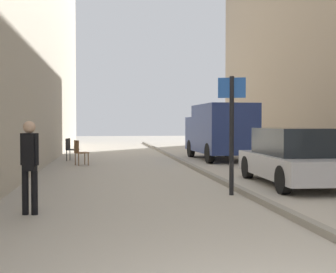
# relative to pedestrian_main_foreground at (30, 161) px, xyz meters

# --- Properties ---
(ground_plane) EXTENTS (80.00, 80.00, 0.00)m
(ground_plane) POSITION_rel_pedestrian_main_foreground_xyz_m (2.76, 6.97, -0.93)
(ground_plane) COLOR #A8A093
(kerb_strip) EXTENTS (0.16, 40.00, 0.12)m
(kerb_strip) POSITION_rel_pedestrian_main_foreground_xyz_m (4.34, 6.97, -0.87)
(kerb_strip) COLOR gray
(kerb_strip) RESTS_ON ground_plane
(pedestrian_main_foreground) EXTENTS (0.32, 0.22, 1.62)m
(pedestrian_main_foreground) POSITION_rel_pedestrian_main_foreground_xyz_m (0.00, 0.00, 0.00)
(pedestrian_main_foreground) COLOR black
(pedestrian_main_foreground) RESTS_ON ground_plane
(delivery_van) EXTENTS (2.10, 4.89, 2.36)m
(delivery_van) POSITION_rel_pedestrian_main_foreground_xyz_m (6.21, 10.75, 0.33)
(delivery_van) COLOR navy
(delivery_van) RESTS_ON ground_plane
(parked_car) EXTENTS (1.98, 4.27, 1.45)m
(parked_car) POSITION_rel_pedestrian_main_foreground_xyz_m (6.09, 2.88, -0.22)
(parked_car) COLOR #B7B7BC
(parked_car) RESTS_ON ground_plane
(street_sign_post) EXTENTS (0.58, 0.20, 2.60)m
(street_sign_post) POSITION_rel_pedestrian_main_foreground_xyz_m (4.03, 1.54, 0.61)
(street_sign_post) COLOR black
(street_sign_post) RESTS_ON ground_plane
(cafe_chair_near_window) EXTENTS (0.58, 0.58, 0.94)m
(cafe_chair_near_window) POSITION_rel_pedestrian_main_foreground_xyz_m (0.36, 9.01, -0.39)
(cafe_chair_near_window) COLOR brown
(cafe_chair_near_window) RESTS_ON ground_plane
(cafe_chair_by_doorway) EXTENTS (0.55, 0.55, 0.94)m
(cafe_chair_by_doorway) POSITION_rel_pedestrian_main_foreground_xyz_m (-0.12, 11.11, -0.39)
(cafe_chair_by_doorway) COLOR black
(cafe_chair_by_doorway) RESTS_ON ground_plane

